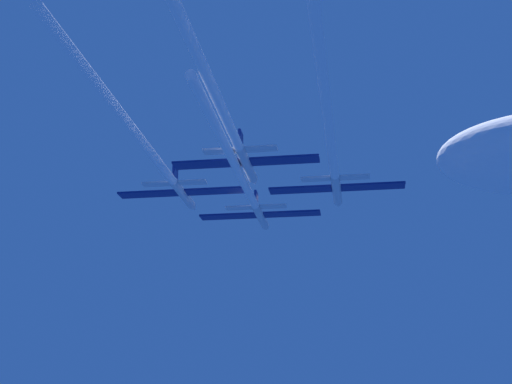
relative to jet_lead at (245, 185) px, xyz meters
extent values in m
cylinder|color=silver|center=(0.00, 14.14, -0.03)|extent=(1.18, 10.69, 1.18)
cone|color=silver|center=(0.00, 20.66, -0.03)|extent=(1.15, 2.35, 1.15)
ellipsoid|color=black|center=(0.00, 16.50, 0.47)|extent=(0.82, 2.14, 0.59)
cube|color=navy|center=(-4.65, 13.61, -0.03)|extent=(8.12, 2.35, 0.26)
cube|color=navy|center=(4.65, 13.61, -0.03)|extent=(8.12, 2.35, 0.26)
cube|color=navy|center=(0.00, 9.87, 1.42)|extent=(0.31, 1.92, 1.71)
cube|color=silver|center=(-2.42, 9.65, -0.03)|extent=(3.66, 1.41, 0.26)
cube|color=silver|center=(2.42, 9.65, -0.03)|extent=(3.66, 1.41, 0.26)
cylinder|color=white|center=(0.00, -10.59, -0.03)|extent=(1.06, 38.77, 1.06)
cylinder|color=silver|center=(-9.48, 5.58, 1.05)|extent=(1.18, 10.69, 1.18)
cone|color=silver|center=(-9.48, 12.10, 1.05)|extent=(1.15, 2.35, 1.15)
ellipsoid|color=black|center=(-9.48, 7.93, 1.55)|extent=(0.82, 2.14, 0.59)
cube|color=navy|center=(-14.13, 5.05, 1.05)|extent=(8.12, 2.35, 0.26)
cube|color=navy|center=(-4.83, 5.05, 1.05)|extent=(8.12, 2.35, 0.26)
cube|color=navy|center=(-9.48, 1.30, 2.49)|extent=(0.31, 1.92, 1.71)
cube|color=silver|center=(-11.90, 1.09, 1.05)|extent=(3.66, 1.41, 0.26)
cube|color=silver|center=(-7.06, 1.09, 1.05)|extent=(3.66, 1.41, 0.26)
cylinder|color=white|center=(-9.48, -20.14, 1.05)|extent=(1.06, 40.75, 1.06)
cylinder|color=silver|center=(11.38, 4.18, 0.21)|extent=(1.18, 10.69, 1.18)
cone|color=silver|center=(11.38, 10.70, 0.21)|extent=(1.15, 2.35, 1.15)
ellipsoid|color=black|center=(11.38, 6.53, 0.71)|extent=(0.82, 2.14, 0.59)
cube|color=navy|center=(6.73, 3.64, 0.21)|extent=(8.12, 2.35, 0.26)
cube|color=navy|center=(16.03, 3.64, 0.21)|extent=(8.12, 2.35, 0.26)
cube|color=navy|center=(11.38, -0.10, 1.66)|extent=(0.31, 1.92, 1.71)
cube|color=silver|center=(8.96, -0.31, 0.21)|extent=(3.66, 1.41, 0.26)
cube|color=silver|center=(13.79, -0.31, 0.21)|extent=(3.66, 1.41, 0.26)
cylinder|color=white|center=(11.38, -23.30, 0.21)|extent=(1.06, 44.27, 1.06)
cylinder|color=silver|center=(1.09, -5.71, 0.66)|extent=(1.18, 10.69, 1.18)
cone|color=silver|center=(1.09, 0.82, 0.66)|extent=(1.15, 2.35, 1.15)
ellipsoid|color=black|center=(1.09, -3.35, 1.16)|extent=(0.82, 2.14, 0.59)
cube|color=navy|center=(-3.57, -6.24, 0.66)|extent=(8.12, 2.35, 0.26)
cube|color=navy|center=(5.74, -6.24, 0.66)|extent=(8.12, 2.35, 0.26)
cube|color=navy|center=(1.09, -9.98, 2.10)|extent=(0.31, 1.92, 1.71)
cube|color=silver|center=(-1.33, -10.20, 0.66)|extent=(3.66, 1.41, 0.26)
cube|color=silver|center=(3.50, -10.20, 0.66)|extent=(3.66, 1.41, 0.26)
cylinder|color=white|center=(1.09, -32.27, 0.66)|extent=(1.06, 42.44, 1.06)
camera|label=1|loc=(13.74, -84.56, -29.32)|focal=50.34mm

